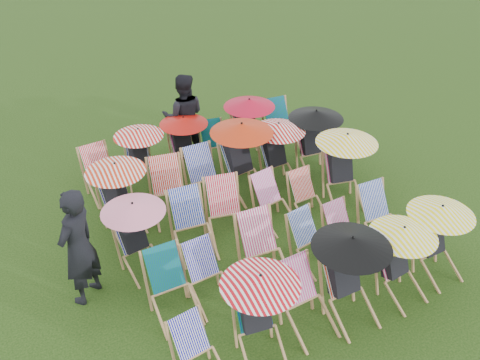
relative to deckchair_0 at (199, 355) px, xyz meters
name	(u,v)px	position (x,y,z in m)	size (l,w,h in m)	color
ground	(253,232)	(1.97, 2.33, -0.42)	(100.00, 100.00, 0.00)	black
deckchair_0	(199,355)	(0.00, 0.00, 0.00)	(0.67, 0.84, 0.83)	#AB7F4F
deckchair_1	(259,314)	(0.89, 0.06, 0.25)	(1.06, 1.11, 1.25)	#AB7F4F
deckchair_2	(307,301)	(1.67, 0.13, 0.07)	(0.71, 0.94, 0.97)	#AB7F4F
deckchair_3	(350,277)	(2.33, 0.08, 0.29)	(1.12, 1.18, 1.33)	#AB7F4F
deckchair_4	(401,261)	(3.27, 0.08, 0.21)	(1.00, 1.08, 1.19)	#AB7F4F
deckchair_5	(438,240)	(4.10, 0.21, 0.22)	(1.02, 1.08, 1.21)	#AB7F4F
deckchair_6	(172,288)	(0.08, 1.18, 0.07)	(0.67, 0.91, 0.96)	#AB7F4F
deckchair_7	(208,276)	(0.65, 1.22, 0.03)	(0.66, 0.86, 0.88)	#AB7F4F
deckchair_8	(265,252)	(1.62, 1.26, 0.10)	(0.70, 0.96, 1.03)	#AB7F4F
deckchair_9	(312,242)	(2.47, 1.23, 0.01)	(0.71, 0.88, 0.86)	#AB7F4F
deckchair_10	(345,232)	(3.10, 1.22, 0.00)	(0.62, 0.80, 0.82)	#AB7F4F
deckchair_11	(382,216)	(3.86, 1.23, 0.05)	(0.62, 0.87, 0.94)	#AB7F4F
deckchair_12	(137,236)	(-0.07, 2.36, 0.22)	(1.01, 1.10, 1.20)	#AB7F4F
deckchair_13	(192,225)	(0.87, 2.39, 0.08)	(0.71, 0.95, 0.99)	#AB7F4F
deckchair_14	(227,213)	(1.52, 2.43, 0.09)	(0.82, 1.03, 1.01)	#AB7F4F
deckchair_15	(274,202)	(2.45, 2.44, 0.03)	(0.74, 0.92, 0.89)	#AB7F4F
deckchair_16	(308,197)	(3.09, 2.32, 0.00)	(0.60, 0.80, 0.83)	#AB7F4F
deckchair_17	(344,167)	(3.94, 2.49, 0.30)	(1.14, 1.22, 1.35)	#AB7F4F
deckchair_18	(119,195)	(-0.03, 3.53, 0.24)	(1.05, 1.14, 1.24)	#AB7F4F
deckchair_19	(169,191)	(0.85, 3.46, 0.10)	(0.80, 1.02, 1.02)	#AB7F4F
deckchair_20	(206,178)	(1.62, 3.58, 0.09)	(0.70, 0.95, 1.00)	#AB7F4F
deckchair_21	(243,158)	(2.39, 3.57, 0.33)	(1.19, 1.29, 1.42)	#AB7F4F
deckchair_22	(278,153)	(3.16, 3.57, 0.25)	(1.06, 1.12, 1.25)	#AB7F4F
deckchair_23	(315,141)	(4.03, 3.62, 0.27)	(1.10, 1.15, 1.31)	#AB7F4F
deckchair_24	(102,174)	(-0.08, 4.65, 0.05)	(0.71, 0.92, 0.93)	#AB7F4F
deckchair_25	(139,156)	(0.70, 4.74, 0.19)	(0.97, 1.03, 1.15)	#AB7F4F
deckchair_26	(185,143)	(1.67, 4.80, 0.20)	(0.98, 1.01, 1.16)	#AB7F4F
deckchair_27	(215,145)	(2.33, 4.75, 0.02)	(0.66, 0.85, 0.86)	#AB7F4F
deckchair_28	(249,128)	(3.11, 4.73, 0.26)	(1.08, 1.12, 1.28)	#AB7F4F
deckchair_29	(282,127)	(3.91, 4.73, 0.09)	(0.71, 0.96, 1.02)	#AB7F4F
person_left	(78,247)	(-0.98, 2.08, 0.55)	(0.70, 0.46, 1.93)	black
person_rear	(184,117)	(1.89, 5.34, 0.51)	(0.90, 0.70, 1.86)	black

